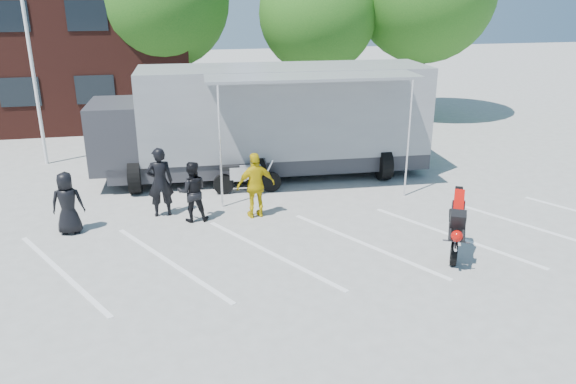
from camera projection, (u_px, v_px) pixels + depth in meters
name	position (u px, v px, depth m)	size (l,w,h in m)	color
ground	(270.00, 273.00, 12.62)	(100.00, 100.00, 0.00)	#A7A7A1
parking_bay_lines	(263.00, 254.00, 13.54)	(18.00, 5.00, 0.01)	white
flagpole	(33.00, 19.00, 18.87)	(1.61, 0.12, 8.00)	white
tree_left	(161.00, 0.00, 25.05)	(6.12, 6.12, 8.64)	#382314
tree_mid	(318.00, 14.00, 25.71)	(5.44, 5.44, 7.68)	#382314
transporter_truck	(270.00, 175.00, 19.31)	(11.51, 5.55, 3.66)	gray
parked_motorcycle	(248.00, 193.00, 17.61)	(0.72, 2.16, 1.13)	silver
stunt_bike_rider	(452.00, 253.00, 13.57)	(0.75, 1.59, 1.87)	black
spectator_leather_a	(67.00, 203.00, 14.44)	(0.81, 0.53, 1.66)	black
spectator_leather_b	(160.00, 182.00, 15.52)	(0.72, 0.47, 1.97)	black
spectator_leather_c	(192.00, 192.00, 15.22)	(0.82, 0.64, 1.69)	black
spectator_hivis	(256.00, 185.00, 15.45)	(1.08, 0.45, 1.85)	#D9B80B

